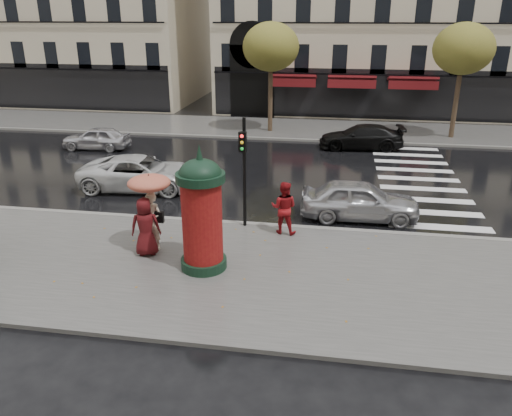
% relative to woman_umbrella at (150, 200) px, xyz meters
% --- Properties ---
extents(ground, '(160.00, 160.00, 0.00)m').
position_rel_woman_umbrella_xyz_m(ground, '(3.31, -0.51, -1.77)').
color(ground, black).
rests_on(ground, ground).
extents(near_sidewalk, '(90.00, 7.00, 0.12)m').
position_rel_woman_umbrella_xyz_m(near_sidewalk, '(3.31, -1.01, -1.71)').
color(near_sidewalk, '#474744').
rests_on(near_sidewalk, ground).
extents(far_sidewalk, '(90.00, 6.00, 0.12)m').
position_rel_woman_umbrella_xyz_m(far_sidewalk, '(3.31, 18.49, -1.71)').
color(far_sidewalk, '#474744').
rests_on(far_sidewalk, ground).
extents(near_kerb, '(90.00, 0.25, 0.14)m').
position_rel_woman_umbrella_xyz_m(near_kerb, '(3.31, 2.49, -1.70)').
color(near_kerb, slate).
rests_on(near_kerb, ground).
extents(far_kerb, '(90.00, 0.25, 0.14)m').
position_rel_woman_umbrella_xyz_m(far_kerb, '(3.31, 15.49, -1.70)').
color(far_kerb, slate).
rests_on(far_kerb, ground).
extents(zebra_crossing, '(3.60, 11.75, 0.01)m').
position_rel_woman_umbrella_xyz_m(zebra_crossing, '(9.31, 9.09, -1.76)').
color(zebra_crossing, silver).
rests_on(zebra_crossing, ground).
extents(tree_far_left, '(3.40, 3.40, 6.64)m').
position_rel_woman_umbrella_xyz_m(tree_far_left, '(1.31, 17.49, 3.40)').
color(tree_far_left, '#38281C').
rests_on(tree_far_left, ground).
extents(tree_far_right, '(3.40, 3.40, 6.64)m').
position_rel_woman_umbrella_xyz_m(tree_far_right, '(12.31, 17.49, 3.40)').
color(tree_far_right, '#38281C').
rests_on(tree_far_right, ground).
extents(woman_umbrella, '(1.30, 1.30, 2.50)m').
position_rel_woman_umbrella_xyz_m(woman_umbrella, '(0.00, 0.00, 0.00)').
color(woman_umbrella, '#F7EBCB').
rests_on(woman_umbrella, near_sidewalk).
extents(woman_red, '(0.95, 0.78, 1.81)m').
position_rel_woman_umbrella_xyz_m(woman_red, '(3.90, 1.89, -0.75)').
color(woman_red, maroon).
rests_on(woman_red, near_sidewalk).
extents(man_burgundy, '(1.02, 0.81, 1.84)m').
position_rel_woman_umbrella_xyz_m(man_burgundy, '(-0.07, -0.40, -0.73)').
color(man_burgundy, '#4E0F12').
rests_on(man_burgundy, near_sidewalk).
extents(morris_column, '(1.37, 1.37, 3.70)m').
position_rel_woman_umbrella_xyz_m(morris_column, '(1.87, -0.94, 0.12)').
color(morris_column, black).
rests_on(morris_column, near_sidewalk).
extents(traffic_light, '(0.25, 0.36, 3.80)m').
position_rel_woman_umbrella_xyz_m(traffic_light, '(2.49, 2.22, 0.66)').
color(traffic_light, black).
rests_on(traffic_light, near_sidewalk).
extents(car_silver, '(4.33, 1.86, 1.46)m').
position_rel_woman_umbrella_xyz_m(car_silver, '(6.47, 3.86, -1.04)').
color(car_silver, '#B7B8BC').
rests_on(car_silver, ground).
extents(car_white, '(5.28, 2.75, 1.42)m').
position_rel_woman_umbrella_xyz_m(car_white, '(-2.68, 5.75, -1.06)').
color(car_white, silver).
rests_on(car_white, ground).
extents(car_black, '(4.72, 2.21, 1.33)m').
position_rel_woman_umbrella_xyz_m(car_black, '(6.85, 14.26, -1.10)').
color(car_black, black).
rests_on(car_black, ground).
extents(car_far_silver, '(3.74, 1.66, 1.25)m').
position_rel_woman_umbrella_xyz_m(car_far_silver, '(-7.63, 11.77, -1.14)').
color(car_far_silver, silver).
rests_on(car_far_silver, ground).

